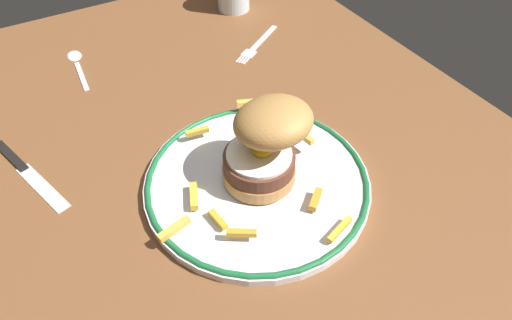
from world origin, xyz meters
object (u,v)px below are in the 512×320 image
object	(u,v)px
dinner_plate	(256,180)
spoon	(75,59)
burger	(268,144)
knife	(23,168)
fork	(257,44)

from	to	relation	value
dinner_plate	spoon	distance (cm)	43.59
burger	knife	xyz separation A→B (cm)	(-19.04, -27.49, -7.06)
dinner_plate	knife	distance (cm)	31.98
dinner_plate	knife	world-z (taller)	dinner_plate
burger	knife	bearing A→B (deg)	-124.70
burger	knife	size ratio (longest dim) A/B	0.75
dinner_plate	burger	distance (cm)	6.65
fork	knife	bearing A→B (deg)	-75.50
burger	fork	size ratio (longest dim) A/B	1.03
knife	spoon	xyz separation A→B (cm)	(-23.21, 13.04, 0.10)
knife	spoon	distance (cm)	26.62
dinner_plate	burger	size ratio (longest dim) A/B	2.23
fork	spoon	xyz separation A→B (cm)	(-11.93, -30.58, 0.18)
burger	knife	world-z (taller)	burger
dinner_plate	fork	world-z (taller)	dinner_plate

